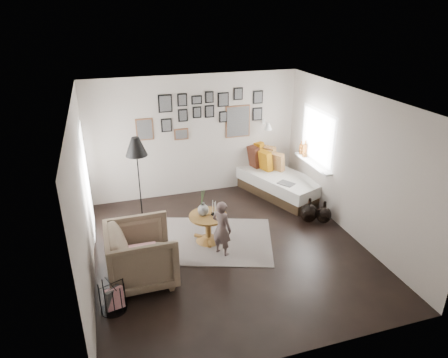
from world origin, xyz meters
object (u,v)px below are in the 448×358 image
object	(u,v)px
vase	(203,208)
demijohn_small	(324,215)
armchair	(142,254)
demijohn_large	(309,213)
pedestal_table	(208,229)
child	(222,228)
magazine_basket	(113,297)
floor_lamp	(136,150)
daybed	(275,178)

from	to	relation	value
vase	demijohn_small	world-z (taller)	vase
armchair	demijohn_large	size ratio (longest dim) A/B	2.02
pedestal_table	demijohn_small	distance (m)	2.29
demijohn_large	vase	bearing A→B (deg)	-178.08
pedestal_table	armchair	world-z (taller)	armchair
vase	child	distance (m)	0.53
pedestal_table	magazine_basket	distance (m)	2.14
armchair	child	size ratio (longest dim) A/B	1.02
demijohn_small	child	bearing A→B (deg)	-169.17
vase	demijohn_small	xyz separation A→B (m)	(2.37, -0.05, -0.50)
armchair	magazine_basket	size ratio (longest dim) A/B	2.24
armchair	child	xyz separation A→B (m)	(1.35, 0.31, 0.04)
vase	magazine_basket	distance (m)	2.14
vase	floor_lamp	xyz separation A→B (m)	(-0.96, 1.04, 0.81)
vase	demijohn_small	bearing A→B (deg)	-1.19
pedestal_table	armchair	distance (m)	1.46
pedestal_table	floor_lamp	world-z (taller)	floor_lamp
pedestal_table	child	world-z (taller)	child
pedestal_table	demijohn_small	size ratio (longest dim) A/B	1.47
vase	demijohn_large	distance (m)	2.17
vase	daybed	bearing A→B (deg)	36.60
daybed	floor_lamp	world-z (taller)	floor_lamp
demijohn_small	armchair	bearing A→B (deg)	-168.42
magazine_basket	demijohn_large	xyz separation A→B (m)	(3.74, 1.38, -0.02)
vase	magazine_basket	size ratio (longest dim) A/B	1.06
magazine_basket	floor_lamp	bearing A→B (deg)	74.06
child	demijohn_large	bearing A→B (deg)	-111.57
daybed	armchair	size ratio (longest dim) A/B	2.28
pedestal_table	vase	bearing A→B (deg)	165.96
magazine_basket	child	bearing A→B (deg)	24.88
armchair	daybed	bearing A→B (deg)	-55.08
vase	child	world-z (taller)	vase
child	armchair	bearing A→B (deg)	65.59
vase	demijohn_large	size ratio (longest dim) A/B	0.96
magazine_basket	demijohn_large	world-z (taller)	demijohn_large
demijohn_large	daybed	bearing A→B (deg)	92.77
armchair	magazine_basket	xyz separation A→B (m)	(-0.47, -0.54, -0.24)
armchair	magazine_basket	distance (m)	0.76
child	vase	bearing A→B (deg)	-14.67
demijohn_large	magazine_basket	bearing A→B (deg)	-159.74
armchair	demijohn_small	xyz separation A→B (m)	(3.52, 0.72, -0.29)
pedestal_table	daybed	bearing A→B (deg)	38.07
magazine_basket	demijohn_small	distance (m)	4.19
child	daybed	bearing A→B (deg)	-80.19
magazine_basket	armchair	bearing A→B (deg)	48.67
demijohn_small	vase	bearing A→B (deg)	178.81
vase	pedestal_table	bearing A→B (deg)	-14.04
armchair	demijohn_small	world-z (taller)	armchair
armchair	floor_lamp	distance (m)	2.09
vase	child	bearing A→B (deg)	-67.48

